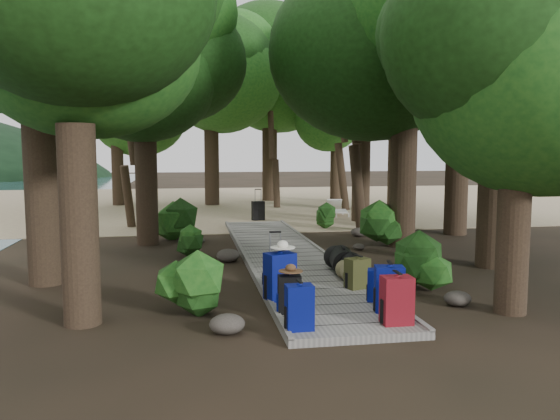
{
  "coord_description": "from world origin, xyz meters",
  "views": [
    {
      "loc": [
        -2.22,
        -11.63,
        2.5
      ],
      "look_at": [
        0.14,
        2.42,
        1.0
      ],
      "focal_mm": 35.0,
      "sensor_mm": 36.0,
      "label": 1
    }
  ],
  "objects": [
    {
      "name": "rock_right_a",
      "position": [
        2.09,
        -3.51,
        0.12
      ],
      "size": [
        0.44,
        0.4,
        0.24
      ],
      "primitive_type": null,
      "color": "#4C473F",
      "rests_on": "ground"
    },
    {
      "name": "palm_right_b",
      "position": [
        4.52,
        11.54,
        4.39
      ],
      "size": [
        4.55,
        4.55,
        8.79
      ],
      "primitive_type": null,
      "color": "#134613",
      "rests_on": "ground"
    },
    {
      "name": "backpack_left_b",
      "position": [
        -0.77,
        -3.83,
        0.43
      ],
      "size": [
        0.36,
        0.27,
        0.63
      ],
      "primitive_type": null,
      "rotation": [
        0.0,
        0.0,
        -0.09
      ],
      "color": "black",
      "rests_on": "boardwalk"
    },
    {
      "name": "rock_right_c",
      "position": [
        2.08,
        1.72,
        0.09
      ],
      "size": [
        0.31,
        0.28,
        0.17
      ],
      "primitive_type": null,
      "color": "#4C473F",
      "rests_on": "ground"
    },
    {
      "name": "tree_back_a",
      "position": [
        -1.11,
        14.61,
        4.93
      ],
      "size": [
        5.69,
        5.69,
        9.85
      ],
      "primitive_type": null,
      "color": "black",
      "rests_on": "ground"
    },
    {
      "name": "shrub_left_b",
      "position": [
        -2.25,
        1.34,
        0.35
      ],
      "size": [
        0.79,
        0.79,
        0.71
      ],
      "primitive_type": null,
      "color": "#174815",
      "rests_on": "ground"
    },
    {
      "name": "shrub_right_c",
      "position": [
        2.27,
        5.6,
        0.41
      ],
      "size": [
        0.92,
        0.92,
        0.83
      ],
      "primitive_type": null,
      "color": "#174815",
      "rests_on": "ground"
    },
    {
      "name": "tree_right_a",
      "position": [
        2.72,
        -4.0,
        3.52
      ],
      "size": [
        4.23,
        4.23,
        7.05
      ],
      "primitive_type": null,
      "color": "black",
      "rests_on": "ground"
    },
    {
      "name": "boardwalk",
      "position": [
        0.0,
        1.0,
        0.06
      ],
      "size": [
        2.0,
        12.0,
        0.12
      ],
      "primitive_type": "cube",
      "color": "gray",
      "rests_on": "ground"
    },
    {
      "name": "hat_white",
      "position": [
        -0.74,
        -3.05,
        1.04
      ],
      "size": [
        0.4,
        0.4,
        0.13
      ],
      "primitive_type": null,
      "color": "silver",
      "rests_on": "backpack_left_c"
    },
    {
      "name": "rock_right_b",
      "position": [
        2.79,
        -1.11,
        0.15
      ],
      "size": [
        0.53,
        0.48,
        0.29
      ],
      "primitive_type": null,
      "color": "#4C473F",
      "rests_on": "ground"
    },
    {
      "name": "tree_right_c",
      "position": [
        3.4,
        2.1,
        4.98
      ],
      "size": [
        5.75,
        5.75,
        9.95
      ],
      "primitive_type": null,
      "color": "black",
      "rests_on": "ground"
    },
    {
      "name": "backpack_right_a",
      "position": [
        0.61,
        -4.59,
        0.49
      ],
      "size": [
        0.42,
        0.3,
        0.74
      ],
      "primitive_type": null,
      "rotation": [
        0.0,
        0.0,
        -0.01
      ],
      "color": "maroon",
      "rests_on": "boardwalk"
    },
    {
      "name": "duffel_right_black",
      "position": [
        0.78,
        -1.32,
        0.37
      ],
      "size": [
        0.6,
        0.85,
        0.49
      ],
      "primitive_type": null,
      "rotation": [
        0.0,
        0.0,
        -0.14
      ],
      "color": "black",
      "rests_on": "boardwalk"
    },
    {
      "name": "tree_right_d",
      "position": [
        5.85,
        3.88,
        4.93
      ],
      "size": [
        5.38,
        5.38,
        9.87
      ],
      "primitive_type": null,
      "color": "black",
      "rests_on": "ground"
    },
    {
      "name": "sun_lounger",
      "position": [
        3.64,
        9.14,
        0.32
      ],
      "size": [
        0.98,
        1.97,
        0.61
      ],
      "primitive_type": null,
      "rotation": [
        0.0,
        0.0,
        -0.2
      ],
      "color": "silver",
      "rests_on": "sand_beach"
    },
    {
      "name": "hat_brown",
      "position": [
        -0.75,
        -3.82,
        0.8
      ],
      "size": [
        0.36,
        0.36,
        0.11
      ],
      "primitive_type": null,
      "color": "#51351E",
      "rests_on": "backpack_left_b"
    },
    {
      "name": "palm_left_a",
      "position": [
        -4.36,
        7.1,
        3.13
      ],
      "size": [
        3.94,
        3.94,
        6.27
      ],
      "primitive_type": null,
      "color": "#134613",
      "rests_on": "ground"
    },
    {
      "name": "tree_left_b",
      "position": [
        -4.93,
        -0.78,
        4.65
      ],
      "size": [
        5.16,
        5.16,
        9.29
      ],
      "primitive_type": null,
      "color": "black",
      "rests_on": "ground"
    },
    {
      "name": "tree_left_c",
      "position": [
        -3.35,
        3.52,
        4.23
      ],
      "size": [
        4.87,
        4.87,
        8.47
      ],
      "primitive_type": null,
      "color": "black",
      "rests_on": "ground"
    },
    {
      "name": "duffel_right_khaki",
      "position": [
        0.7,
        -2.1,
        0.3
      ],
      "size": [
        0.44,
        0.6,
        0.37
      ],
      "primitive_type": null,
      "rotation": [
        0.0,
        0.0,
        -0.13
      ],
      "color": "olive",
      "rests_on": "boardwalk"
    },
    {
      "name": "ground",
      "position": [
        0.0,
        0.0,
        0.0
      ],
      "size": [
        120.0,
        120.0,
        0.0
      ],
      "primitive_type": "plane",
      "color": "#302218",
      "rests_on": "ground"
    },
    {
      "name": "rock_left_c",
      "position": [
        -1.35,
        0.74,
        0.15
      ],
      "size": [
        0.55,
        0.49,
        0.3
      ],
      "primitive_type": null,
      "color": "#4C473F",
      "rests_on": "ground"
    },
    {
      "name": "palm_right_a",
      "position": [
        3.39,
        5.36,
        4.13
      ],
      "size": [
        4.85,
        4.85,
        8.26
      ],
      "primitive_type": null,
      "color": "#134613",
      "rests_on": "ground"
    },
    {
      "name": "palm_right_c",
      "position": [
        1.97,
        13.0,
        3.3
      ],
      "size": [
        4.15,
        4.15,
        6.6
      ],
      "primitive_type": null,
      "color": "#134613",
      "rests_on": "ground"
    },
    {
      "name": "backpack_right_b",
      "position": [
        0.72,
        -3.99,
        0.5
      ],
      "size": [
        0.48,
        0.38,
        0.76
      ],
      "primitive_type": null,
      "rotation": [
        0.0,
        0.0,
        -0.2
      ],
      "color": "navy",
      "rests_on": "boardwalk"
    },
    {
      "name": "lone_suitcase_on_sand",
      "position": [
        0.29,
        8.2,
        0.37
      ],
      "size": [
        0.49,
        0.33,
        0.7
      ],
      "primitive_type": null,
      "rotation": [
        0.0,
        0.0,
        0.19
      ],
      "color": "black",
      "rests_on": "sand_beach"
    },
    {
      "name": "kayak",
      "position": [
        -2.8,
        10.8,
        0.16
      ],
      "size": [
        1.48,
        2.83,
        0.28
      ],
      "primitive_type": "ellipsoid",
      "rotation": [
        0.0,
        0.0,
        -0.33
      ],
      "color": "red",
      "rests_on": "sand_beach"
    },
    {
      "name": "shrub_left_c",
      "position": [
        -2.6,
        4.24,
        0.54
      ],
      "size": [
        1.2,
        1.2,
        1.08
      ],
      "primitive_type": null,
      "color": "#174815",
      "rests_on": "ground"
    },
    {
      "name": "shrub_right_a",
      "position": [
        2.02,
        -2.49,
        0.46
      ],
      "size": [
        1.03,
        1.03,
        0.92
      ],
      "primitive_type": null,
      "color": "#174815",
      "rests_on": "ground"
    },
    {
      "name": "suitcase_on_boardwalk",
      "position": [
        -0.76,
        -2.4,
        0.41
      ],
      "size": [
        0.41,
        0.29,
        0.57
      ],
      "primitive_type": null,
      "rotation": [
        0.0,
        0.0,
        0.27
      ],
      "color": "black",
      "rests_on": "boardwalk"
    },
    {
      "name": "rock_left_b",
      "position": [
        -2.34,
        -2.23,
        0.1
      ],
      "size": [
        0.36,
        0.32,
        0.2
      ],
      "primitive_type": null,
      "color": "#4C473F",
      "rests_on": "ground"
    },
    {
      "name": "tree_back_d",
      "position": [
        -5.52,
        15.17,
        4.03
      ],
      "size": [
        4.83,
        4.83,
        8.06
      ],
      "primitive_type": null,
      "color": "black",
      "rests_on": "ground"
    },
    {
      "name": "backpack_left_c",
      "position": [
        -0.78,
        -3.05,
        0.54
      ],
      "size": [
        0.54,
        0.46,
        0.85
      ],
      "primitive_type": null,
      "rotation": [
        0.0,
        0.0,
        0.34
      ],
      "color": "navy",
      "rests_on": "boardwalk"
    },
    {
      "name": "rock_left_a",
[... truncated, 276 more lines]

